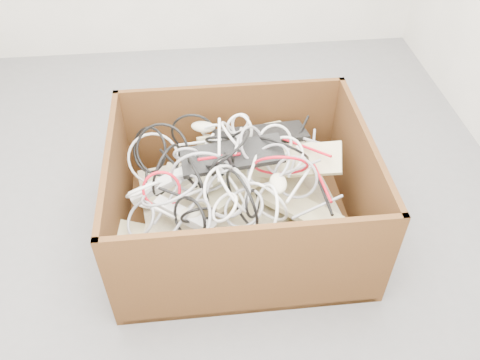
{
  "coord_description": "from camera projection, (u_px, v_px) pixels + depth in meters",
  "views": [
    {
      "loc": [
        -0.06,
        -1.76,
        1.77
      ],
      "look_at": [
        0.1,
        -0.22,
        0.3
      ],
      "focal_mm": 37.1,
      "sensor_mm": 36.0,
      "label": 1
    }
  ],
  "objects": [
    {
      "name": "ground",
      "position": [
        215.0,
        194.0,
        2.49
      ],
      "size": [
        3.0,
        3.0,
        0.0
      ],
      "primitive_type": "plane",
      "color": "#5A5A5D",
      "rests_on": "ground"
    },
    {
      "name": "keyboard_pile",
      "position": [
        244.0,
        183.0,
        2.16
      ],
      "size": [
        1.04,
        0.76,
        0.37
      ],
      "color": "tan",
      "rests_on": "cardboard_box"
    },
    {
      "name": "cardboard_box",
      "position": [
        237.0,
        209.0,
        2.23
      ],
      "size": [
        1.08,
        0.9,
        0.51
      ],
      "color": "#3D220F",
      "rests_on": "ground"
    },
    {
      "name": "power_strip_left",
      "position": [
        161.0,
        185.0,
        2.03
      ],
      "size": [
        0.27,
        0.13,
        0.11
      ],
      "primitive_type": "cube",
      "rotation": [
        0.14,
        -0.26,
        0.29
      ],
      "color": "silver",
      "rests_on": "keyboard_pile"
    },
    {
      "name": "vga_plug",
      "position": [
        325.0,
        168.0,
        2.13
      ],
      "size": [
        0.06,
        0.06,
        0.03
      ],
      "primitive_type": "cube",
      "rotation": [
        0.09,
        0.14,
        -0.95
      ],
      "color": "#0B1DB1",
      "rests_on": "keyboard_pile"
    },
    {
      "name": "cable_tangle",
      "position": [
        218.0,
        175.0,
        2.01
      ],
      "size": [
        0.96,
        0.76,
        0.4
      ],
      "color": "silver",
      "rests_on": "keyboard_pile"
    },
    {
      "name": "mice_scatter",
      "position": [
        242.0,
        181.0,
        2.05
      ],
      "size": [
        0.69,
        0.71,
        0.22
      ],
      "color": "beige",
      "rests_on": "keyboard_pile"
    },
    {
      "name": "power_strip_right",
      "position": [
        184.0,
        216.0,
        1.96
      ],
      "size": [
        0.25,
        0.18,
        0.09
      ],
      "primitive_type": "cube",
      "rotation": [
        -0.1,
        0.17,
        -0.55
      ],
      "color": "silver",
      "rests_on": "keyboard_pile"
    }
  ]
}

